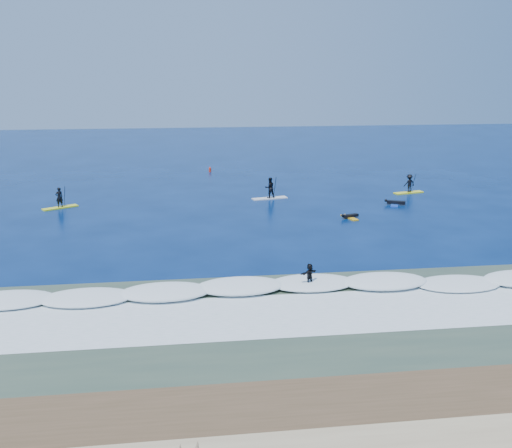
{
  "coord_description": "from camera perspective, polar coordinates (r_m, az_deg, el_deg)",
  "views": [
    {
      "loc": [
        -5.79,
        -38.21,
        11.55
      ],
      "look_at": [
        -0.7,
        1.67,
        0.6
      ],
      "focal_mm": 40.0,
      "sensor_mm": 36.0,
      "label": 1
    }
  ],
  "objects": [
    {
      "name": "sup_paddler_left",
      "position": [
        51.69,
        -19.05,
        2.22
      ],
      "size": [
        2.94,
        2.2,
        2.1
      ],
      "rotation": [
        0.0,
        0.0,
        0.55
      ],
      "color": "yellow",
      "rests_on": "ground"
    },
    {
      "name": "ground",
      "position": [
        40.34,
        1.29,
        -1.41
      ],
      "size": [
        160.0,
        160.0,
        0.0
      ],
      "primitive_type": "plane",
      "color": "#031843",
      "rests_on": "ground"
    },
    {
      "name": "shallow_water",
      "position": [
        27.44,
        5.69,
        -9.72
      ],
      "size": [
        90.0,
        13.0,
        0.01
      ],
      "primitive_type": "cube",
      "color": "#324436",
      "rests_on": "ground"
    },
    {
      "name": "whitewater",
      "position": [
        28.33,
        5.24,
        -8.89
      ],
      "size": [
        34.0,
        5.0,
        0.02
      ],
      "primitive_type": "cube",
      "color": "silver",
      "rests_on": "ground"
    },
    {
      "name": "wet_sand_strip",
      "position": [
        21.12,
        10.42,
        -18.19
      ],
      "size": [
        90.0,
        5.0,
        0.08
      ],
      "primitive_type": "cube",
      "color": "#4D3B24",
      "rests_on": "ground"
    },
    {
      "name": "marker_buoy",
      "position": [
        66.57,
        -4.62,
        5.46
      ],
      "size": [
        0.29,
        0.29,
        0.7
      ],
      "rotation": [
        0.0,
        0.0,
        0.26
      ],
      "color": "red",
      "rests_on": "ground"
    },
    {
      "name": "prone_paddler_far",
      "position": [
        51.65,
        13.73,
        2.06
      ],
      "size": [
        1.76,
        2.35,
        0.48
      ],
      "rotation": [
        0.0,
        0.0,
        1.16
      ],
      "color": "#1844BA",
      "rests_on": "ground"
    },
    {
      "name": "prone_paddler_near",
      "position": [
        46.25,
        9.35,
        0.74
      ],
      "size": [
        1.52,
        1.99,
        0.4
      ],
      "rotation": [
        0.0,
        0.0,
        1.86
      ],
      "color": "#F1AC1A",
      "rests_on": "ground"
    },
    {
      "name": "wave_surfer",
      "position": [
        31.14,
        5.37,
        -5.16
      ],
      "size": [
        1.75,
        1.25,
        1.26
      ],
      "rotation": [
        0.0,
        0.0,
        0.5
      ],
      "color": "silver",
      "rests_on": "breaking_wave"
    },
    {
      "name": "sup_paddler_right",
      "position": [
        56.8,
        15.06,
        3.82
      ],
      "size": [
        3.11,
        1.46,
        2.12
      ],
      "rotation": [
        0.0,
        0.0,
        0.24
      ],
      "color": "#FFF81B",
      "rests_on": "ground"
    },
    {
      "name": "breaking_wave",
      "position": [
        31.03,
        4.05,
        -6.66
      ],
      "size": [
        40.0,
        6.0,
        0.3
      ],
      "primitive_type": "cube",
      "color": "white",
      "rests_on": "ground"
    },
    {
      "name": "sup_paddler_center",
      "position": [
        52.39,
        1.38,
        3.45
      ],
      "size": [
        3.38,
        1.48,
        2.3
      ],
      "rotation": [
        0.0,
        0.0,
        0.21
      ],
      "color": "white",
      "rests_on": "ground"
    }
  ]
}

